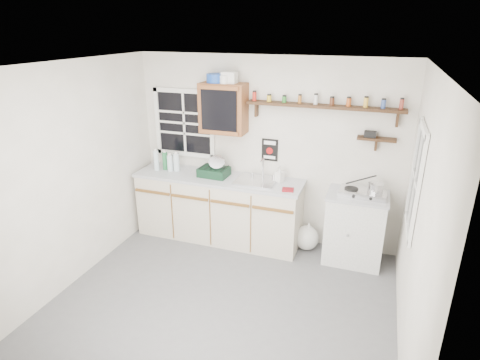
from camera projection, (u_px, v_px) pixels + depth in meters
name	position (u px, v px, depth m)	size (l,w,h in m)	color
room	(222.00, 196.00, 3.97)	(3.64, 3.24, 2.54)	#555557
main_cabinet	(219.00, 208.00, 5.58)	(2.31, 0.63, 0.92)	#BFB59E
right_cabinet	(354.00, 228.00, 5.04)	(0.73, 0.57, 0.91)	#B3B4AD
sink	(256.00, 181.00, 5.25)	(0.52, 0.44, 0.29)	silver
upper_cabinet	(223.00, 108.00, 5.21)	(0.60, 0.32, 0.65)	brown
upper_cabinet_clutter	(221.00, 78.00, 5.08)	(0.40, 0.24, 0.14)	#1841A0
spice_shelf	(324.00, 106.00, 4.84)	(1.91, 0.18, 0.34)	black
secondary_shelf	(375.00, 138.00, 4.78)	(0.45, 0.16, 0.24)	black
warning_sign	(270.00, 150.00, 5.35)	(0.22, 0.02, 0.30)	black
window_back	(184.00, 123.00, 5.63)	(0.93, 0.03, 0.98)	black
window_right	(416.00, 180.00, 3.83)	(0.03, 0.78, 1.08)	black
water_bottles	(167.00, 161.00, 5.62)	(0.36, 0.15, 0.32)	silver
dish_rack	(215.00, 169.00, 5.41)	(0.40, 0.31, 0.29)	black
soap_bottle	(280.00, 174.00, 5.21)	(0.09, 0.10, 0.21)	white
rag	(288.00, 190.00, 4.96)	(0.14, 0.12, 0.02)	maroon
hotplate	(363.00, 193.00, 4.83)	(0.56, 0.32, 0.08)	silver
saucepan	(375.00, 187.00, 4.76)	(0.44, 0.20, 0.19)	silver
trash_bag	(307.00, 237.00, 5.36)	(0.37, 0.33, 0.42)	silver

